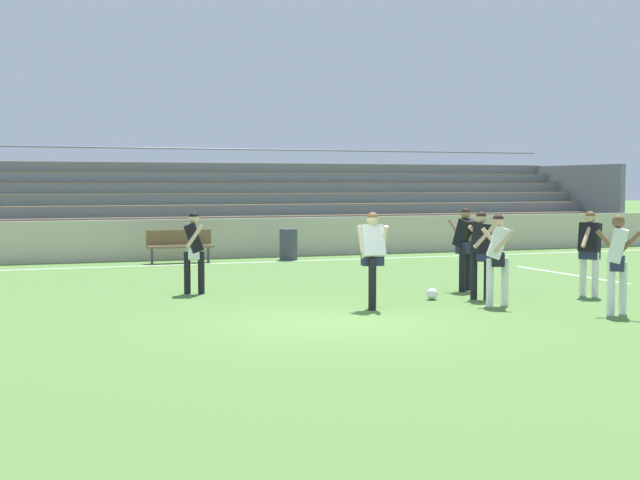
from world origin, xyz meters
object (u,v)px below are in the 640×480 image
(soccer_ball, at_px, (432,294))
(player_dark_on_ball, at_px, (590,246))
(bench_far_left, at_px, (180,243))
(player_white_challenging, at_px, (618,255))
(player_dark_trailing_run, at_px, (465,241))
(bleacher_stand, at_px, (231,203))
(player_dark_pressing_high, at_px, (194,246))
(player_dark_wide_left, at_px, (481,247))
(player_white_overlapping, at_px, (498,252))
(trash_bin, at_px, (288,244))
(player_white_dropping_back, at_px, (373,251))

(soccer_ball, bearing_deg, player_dark_on_ball, -11.60)
(bench_far_left, height_order, player_white_challenging, player_white_challenging)
(player_white_challenging, bearing_deg, soccer_ball, 125.02)
(player_dark_on_ball, bearing_deg, bench_far_left, 120.40)
(player_dark_trailing_run, bearing_deg, player_white_challenging, -79.86)
(bleacher_stand, height_order, player_dark_pressing_high, bleacher_stand)
(player_dark_wide_left, bearing_deg, bench_far_left, 110.99)
(bench_far_left, relative_size, soccer_ball, 8.18)
(player_dark_pressing_high, relative_size, player_white_overlapping, 0.99)
(soccer_ball, bearing_deg, player_dark_wide_left, -17.09)
(bleacher_stand, bearing_deg, player_white_challenging, -83.01)
(bench_far_left, xyz_separation_m, trash_bin, (3.09, -0.15, -0.10))
(bench_far_left, distance_m, player_dark_pressing_high, 7.11)
(player_dark_trailing_run, bearing_deg, trash_bin, 97.19)
(player_dark_wide_left, relative_size, player_dark_trailing_run, 0.98)
(bench_far_left, bearing_deg, player_white_challenging, -68.53)
(bleacher_stand, height_order, bench_far_left, bleacher_stand)
(player_dark_on_ball, xyz_separation_m, player_dark_pressing_high, (-7.05, 3.07, -0.02))
(player_dark_trailing_run, distance_m, player_white_challenging, 3.91)
(bleacher_stand, relative_size, player_dark_on_ball, 16.69)
(trash_bin, bearing_deg, player_dark_wide_left, -86.19)
(trash_bin, xyz_separation_m, soccer_ball, (-0.24, -9.29, -0.33))
(player_white_challenging, bearing_deg, trash_bin, 98.13)
(trash_bin, height_order, player_dark_pressing_high, player_dark_pressing_high)
(player_dark_trailing_run, relative_size, player_white_overlapping, 1.03)
(bench_far_left, xyz_separation_m, player_white_overlapping, (3.54, -10.62, 0.43))
(bleacher_stand, height_order, player_dark_wide_left, bleacher_stand)
(player_dark_on_ball, distance_m, player_white_dropping_back, 4.62)
(player_white_dropping_back, relative_size, soccer_ball, 7.67)
(player_white_overlapping, relative_size, player_white_dropping_back, 0.97)
(player_dark_on_ball, xyz_separation_m, player_white_challenging, (-1.09, -2.19, 0.01))
(player_white_overlapping, bearing_deg, player_white_challenging, -51.99)
(player_white_challenging, distance_m, player_white_dropping_back, 4.08)
(player_white_challenging, distance_m, player_white_overlapping, 2.08)
(player_white_challenging, bearing_deg, player_white_dropping_back, 149.94)
(player_dark_wide_left, xyz_separation_m, player_white_overlapping, (-0.19, -0.90, -0.01))
(player_dark_on_ball, bearing_deg, bleacher_stand, 102.04)
(player_white_overlapping, xyz_separation_m, soccer_ball, (-0.69, 1.17, -0.86))
(player_dark_trailing_run, height_order, soccer_ball, player_dark_trailing_run)
(bleacher_stand, xyz_separation_m, player_white_challenging, (2.10, -17.11, -0.53))
(player_white_overlapping, bearing_deg, player_white_dropping_back, 169.81)
(bench_far_left, relative_size, player_dark_trailing_run, 1.07)
(bench_far_left, distance_m, player_dark_trailing_run, 9.38)
(player_white_dropping_back, bearing_deg, player_dark_pressing_high, 127.14)
(bleacher_stand, relative_size, player_dark_trailing_run, 16.34)
(bench_far_left, height_order, player_dark_wide_left, player_dark_wide_left)
(bleacher_stand, distance_m, player_white_challenging, 17.25)
(trash_bin, relative_size, player_dark_wide_left, 0.53)
(bleacher_stand, xyz_separation_m, player_dark_trailing_run, (1.41, -13.26, -0.51))
(bleacher_stand, xyz_separation_m, player_dark_on_ball, (3.18, -14.93, -0.54))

